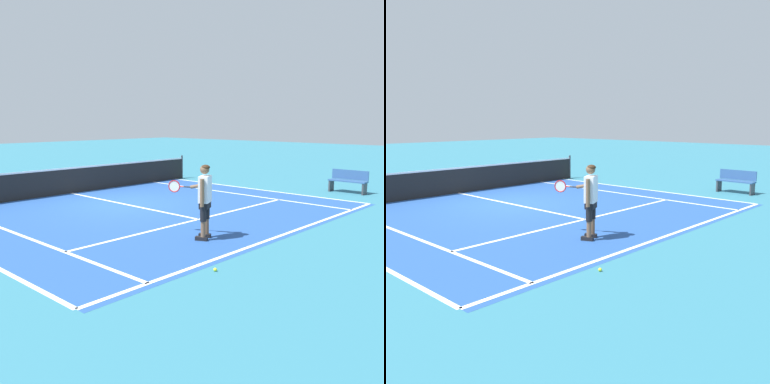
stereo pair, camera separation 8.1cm
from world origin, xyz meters
TOP-DOWN VIEW (x-y plane):
  - ground_plane at (0.00, 0.00)m, footprint 80.00×80.00m
  - court_inner_surface at (0.00, -1.46)m, footprint 10.98×9.37m
  - line_baseline at (0.00, -5.95)m, footprint 10.98×0.10m
  - line_service at (0.00, -3.37)m, footprint 8.23×0.10m
  - line_centre_service at (0.00, -0.17)m, footprint 0.10×6.40m
  - line_singles_left at (-4.12, -1.46)m, footprint 0.10×8.97m
  - line_singles_right at (4.12, -1.46)m, footprint 0.10×8.97m
  - line_doubles_right at (5.49, -1.46)m, footprint 0.10×8.97m
  - tennis_net at (0.00, 3.03)m, footprint 11.96×0.08m
  - tennis_player at (-1.40, -4.80)m, footprint 0.56×1.23m
  - tennis_ball_near_feet at (-2.90, -6.39)m, footprint 0.07×0.07m
  - courtside_bench at (7.16, -4.49)m, footprint 0.40×1.40m

SIDE VIEW (x-z plane):
  - ground_plane at x=0.00m, z-range 0.00..0.00m
  - court_inner_surface at x=0.00m, z-range 0.00..0.00m
  - line_baseline at x=0.00m, z-range 0.00..0.01m
  - line_service at x=0.00m, z-range 0.00..0.01m
  - line_centre_service at x=0.00m, z-range 0.00..0.01m
  - line_singles_left at x=-4.12m, z-range 0.00..0.01m
  - line_singles_right at x=4.12m, z-range 0.00..0.01m
  - line_doubles_right at x=5.49m, z-range 0.00..0.01m
  - tennis_ball_near_feet at x=-2.90m, z-range 0.00..0.07m
  - courtside_bench at x=7.16m, z-range 0.03..0.88m
  - tennis_net at x=0.00m, z-range -0.04..1.03m
  - tennis_player at x=-1.40m, z-range 0.13..1.85m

